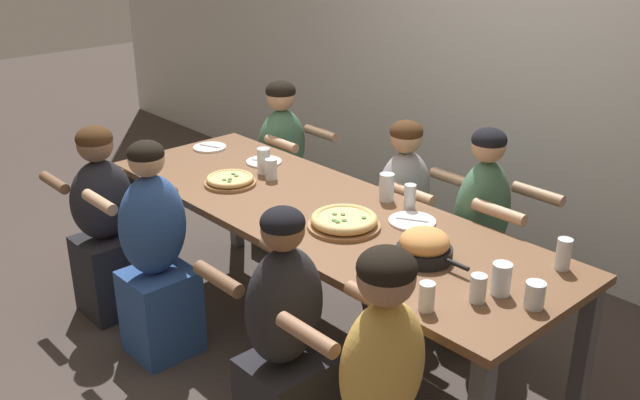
{
  "coord_description": "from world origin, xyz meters",
  "views": [
    {
      "loc": [
        2.45,
        -2.23,
        2.23
      ],
      "look_at": [
        0.0,
        0.0,
        0.85
      ],
      "focal_mm": 40.0,
      "sensor_mm": 36.0,
      "label": 1
    }
  ],
  "objects_px": {
    "pizza_board_main": "(344,221)",
    "drinking_glass_g": "(387,189)",
    "drinking_glass_c": "(478,290)",
    "diner_near_midright": "(285,349)",
    "drinking_glass_f": "(264,161)",
    "diner_far_left": "(283,171)",
    "empty_plate_b": "(412,221)",
    "drinking_glass_a": "(535,295)",
    "pizza_board_second": "(230,180)",
    "diner_far_midright": "(480,248)",
    "empty_plate_a": "(210,147)",
    "diner_near_left": "(105,230)",
    "drinking_glass_e": "(501,281)",
    "drinking_glass_b": "(410,197)",
    "drinking_glass_h": "(427,298)",
    "diner_near_midleft": "(156,261)",
    "empty_plate_c": "(264,162)",
    "drinking_glass_i": "(271,171)",
    "skillet_bowl": "(425,246)",
    "diner_far_center": "(403,223)"
  },
  "relations": [
    {
      "from": "drinking_glass_c",
      "to": "drinking_glass_f",
      "type": "distance_m",
      "value": 1.7
    },
    {
      "from": "drinking_glass_a",
      "to": "drinking_glass_b",
      "type": "xyz_separation_m",
      "value": [
        -0.95,
        0.37,
        0.01
      ]
    },
    {
      "from": "skillet_bowl",
      "to": "drinking_glass_a",
      "type": "bearing_deg",
      "value": 0.28
    },
    {
      "from": "pizza_board_main",
      "to": "diner_far_left",
      "type": "xyz_separation_m",
      "value": [
        -1.35,
        0.73,
        -0.3
      ]
    },
    {
      "from": "pizza_board_main",
      "to": "empty_plate_a",
      "type": "height_order",
      "value": "pizza_board_main"
    },
    {
      "from": "drinking_glass_b",
      "to": "diner_far_midright",
      "type": "xyz_separation_m",
      "value": [
        0.22,
        0.33,
        -0.32
      ]
    },
    {
      "from": "diner_near_left",
      "to": "diner_far_midright",
      "type": "bearing_deg",
      "value": -50.26
    },
    {
      "from": "empty_plate_b",
      "to": "diner_near_left",
      "type": "distance_m",
      "value": 1.77
    },
    {
      "from": "diner_near_midright",
      "to": "diner_near_left",
      "type": "bearing_deg",
      "value": 90.0
    },
    {
      "from": "diner_far_midright",
      "to": "diner_near_midleft",
      "type": "distance_m",
      "value": 1.69
    },
    {
      "from": "drinking_glass_f",
      "to": "drinking_glass_g",
      "type": "xyz_separation_m",
      "value": [
        0.75,
        0.22,
        -0.01
      ]
    },
    {
      "from": "drinking_glass_h",
      "to": "drinking_glass_i",
      "type": "relative_size",
      "value": 0.98
    },
    {
      "from": "drinking_glass_f",
      "to": "diner_far_left",
      "type": "height_order",
      "value": "diner_far_left"
    },
    {
      "from": "empty_plate_b",
      "to": "drinking_glass_f",
      "type": "xyz_separation_m",
      "value": [
        -1.02,
        -0.11,
        0.07
      ]
    },
    {
      "from": "drinking_glass_g",
      "to": "drinking_glass_b",
      "type": "bearing_deg",
      "value": 0.88
    },
    {
      "from": "drinking_glass_f",
      "to": "diner_near_midleft",
      "type": "xyz_separation_m",
      "value": [
        0.08,
        -0.78,
        -0.34
      ]
    },
    {
      "from": "drinking_glass_f",
      "to": "diner_far_left",
      "type": "distance_m",
      "value": 0.83
    },
    {
      "from": "drinking_glass_f",
      "to": "drinking_glass_h",
      "type": "height_order",
      "value": "drinking_glass_f"
    },
    {
      "from": "pizza_board_second",
      "to": "drinking_glass_f",
      "type": "bearing_deg",
      "value": 93.41
    },
    {
      "from": "skillet_bowl",
      "to": "drinking_glass_a",
      "type": "distance_m",
      "value": 0.54
    },
    {
      "from": "pizza_board_second",
      "to": "diner_far_midright",
      "type": "height_order",
      "value": "diner_far_midright"
    },
    {
      "from": "skillet_bowl",
      "to": "diner_far_center",
      "type": "bearing_deg",
      "value": 136.06
    },
    {
      "from": "empty_plate_a",
      "to": "diner_far_midright",
      "type": "xyz_separation_m",
      "value": [
        1.71,
        0.53,
        -0.26
      ]
    },
    {
      "from": "drinking_glass_a",
      "to": "drinking_glass_b",
      "type": "distance_m",
      "value": 1.02
    },
    {
      "from": "empty_plate_b",
      "to": "empty_plate_a",
      "type": "bearing_deg",
      "value": -177.03
    },
    {
      "from": "pizza_board_main",
      "to": "drinking_glass_a",
      "type": "relative_size",
      "value": 3.31
    },
    {
      "from": "empty_plate_c",
      "to": "drinking_glass_g",
      "type": "distance_m",
      "value": 0.9
    },
    {
      "from": "drinking_glass_b",
      "to": "drinking_glass_h",
      "type": "height_order",
      "value": "drinking_glass_b"
    },
    {
      "from": "drinking_glass_e",
      "to": "diner_far_midright",
      "type": "relative_size",
      "value": 0.11
    },
    {
      "from": "empty_plate_a",
      "to": "drinking_glass_e",
      "type": "distance_m",
      "value": 2.31
    },
    {
      "from": "drinking_glass_c",
      "to": "diner_near_midright",
      "type": "relative_size",
      "value": 0.1
    },
    {
      "from": "drinking_glass_i",
      "to": "drinking_glass_e",
      "type": "bearing_deg",
      "value": -4.5
    },
    {
      "from": "pizza_board_second",
      "to": "diner_near_left",
      "type": "relative_size",
      "value": 0.25
    },
    {
      "from": "drinking_glass_g",
      "to": "drinking_glass_h",
      "type": "relative_size",
      "value": 1.27
    },
    {
      "from": "drinking_glass_g",
      "to": "diner_far_center",
      "type": "height_order",
      "value": "diner_far_center"
    },
    {
      "from": "empty_plate_b",
      "to": "drinking_glass_i",
      "type": "height_order",
      "value": "drinking_glass_i"
    },
    {
      "from": "drinking_glass_a",
      "to": "diner_near_left",
      "type": "bearing_deg",
      "value": -164.83
    },
    {
      "from": "drinking_glass_e",
      "to": "drinking_glass_h",
      "type": "height_order",
      "value": "drinking_glass_e"
    },
    {
      "from": "empty_plate_b",
      "to": "drinking_glass_a",
      "type": "distance_m",
      "value": 0.87
    },
    {
      "from": "drinking_glass_c",
      "to": "diner_near_left",
      "type": "xyz_separation_m",
      "value": [
        -2.16,
        -0.51,
        -0.33
      ]
    },
    {
      "from": "pizza_board_main",
      "to": "drinking_glass_a",
      "type": "distance_m",
      "value": 1.01
    },
    {
      "from": "pizza_board_main",
      "to": "drinking_glass_g",
      "type": "distance_m",
      "value": 0.41
    },
    {
      "from": "pizza_board_main",
      "to": "drinking_glass_b",
      "type": "bearing_deg",
      "value": 81.24
    },
    {
      "from": "empty_plate_b",
      "to": "drinking_glass_e",
      "type": "distance_m",
      "value": 0.74
    },
    {
      "from": "pizza_board_second",
      "to": "diner_far_midright",
      "type": "distance_m",
      "value": 1.4
    },
    {
      "from": "drinking_glass_f",
      "to": "drinking_glass_g",
      "type": "bearing_deg",
      "value": 16.43
    },
    {
      "from": "drinking_glass_a",
      "to": "drinking_glass_i",
      "type": "xyz_separation_m",
      "value": [
        -1.75,
        0.12,
        -0.0
      ]
    },
    {
      "from": "drinking_glass_c",
      "to": "diner_near_midright",
      "type": "distance_m",
      "value": 0.83
    },
    {
      "from": "empty_plate_b",
      "to": "drinking_glass_f",
      "type": "height_order",
      "value": "drinking_glass_f"
    },
    {
      "from": "drinking_glass_i",
      "to": "diner_far_center",
      "type": "relative_size",
      "value": 0.1
    }
  ]
}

